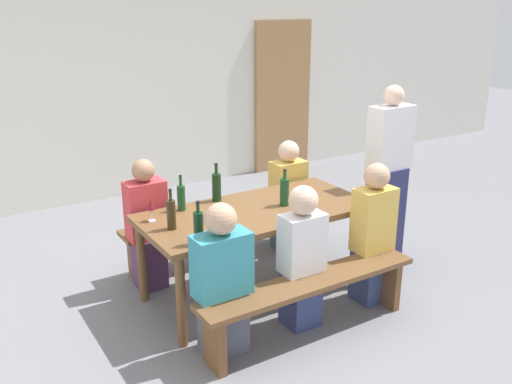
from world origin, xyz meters
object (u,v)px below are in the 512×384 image
bench_far (214,226)px  seated_guest_far_0 (147,227)px  tasting_table (256,219)px  seated_guest_near_1 (302,259)px  bench_near (310,292)px  wine_glass_1 (206,217)px  wine_glass_0 (151,205)px  seated_guest_near_0 (222,284)px  wine_bottle_0 (181,197)px  seated_guest_near_2 (373,236)px  standing_host (387,179)px  wine_bottle_4 (199,227)px  wooden_door (283,97)px  wine_bottle_2 (284,191)px  wine_bottle_1 (171,214)px  wine_bottle_3 (217,187)px  seated_guest_far_1 (288,198)px

bench_far → seated_guest_far_0: size_ratio=1.56×
tasting_table → seated_guest_near_1: seated_guest_near_1 is taller
bench_near → wine_glass_1: size_ratio=9.84×
bench_far → seated_guest_near_1: seated_guest_near_1 is taller
wine_glass_0 → seated_guest_near_0: seated_guest_near_0 is taller
bench_near → wine_bottle_0: size_ratio=6.00×
seated_guest_near_2 → seated_guest_near_1: bearing=90.0°
wine_glass_0 → standing_host: 2.20m
bench_near → wine_bottle_4: bearing=151.2°
wooden_door → wine_glass_1: 4.28m
wooden_door → wine_bottle_2: size_ratio=6.80×
wine_bottle_4 → wine_glass_0: size_ratio=1.74×
seated_guest_near_0 → seated_guest_far_0: size_ratio=0.98×
wine_bottle_1 → seated_guest_near_2: size_ratio=0.27×
wine_bottle_3 → standing_host: bearing=-15.8°
seated_guest_far_1 → seated_guest_near_1: bearing=-30.8°
tasting_table → seated_guest_far_1: size_ratio=1.69×
tasting_table → bench_far: tasting_table is taller
wine_bottle_2 → wooden_door: bearing=55.7°
wine_bottle_4 → seated_guest_near_1: bearing=-17.7°
seated_guest_near_1 → seated_guest_far_1: (0.70, 1.18, -0.01)m
wine_bottle_3 → seated_guest_near_1: bearing=-78.2°
wooden_door → wine_bottle_1: (-3.04, -2.98, -0.18)m
seated_guest_far_1 → bench_far: bearing=-101.6°
tasting_table → seated_guest_far_1: seated_guest_far_1 is taller
wooden_door → seated_guest_near_2: size_ratio=1.79×
wine_bottle_1 → wine_glass_1: 0.27m
wine_bottle_2 → wine_glass_1: wine_bottle_2 is taller
wooden_door → bench_far: 3.28m
wine_glass_0 → seated_guest_near_1: size_ratio=0.16×
wine_bottle_0 → wooden_door: bearing=43.4°
seated_guest_far_0 → seated_guest_far_1: seated_guest_far_0 is taller
wine_glass_0 → seated_guest_far_0: 0.51m
wine_bottle_2 → seated_guest_far_1: (0.48, 0.62, -0.34)m
seated_guest_far_1 → wooden_door: bearing=146.6°
bench_far → seated_guest_near_0: (-0.64, -1.33, 0.18)m
wine_bottle_0 → seated_guest_near_2: (1.25, -0.89, -0.29)m
bench_near → tasting_table: bearing=90.0°
bench_near → wine_bottle_2: wine_bottle_2 is taller
wooden_door → wine_glass_0: bearing=-138.5°
tasting_table → wine_bottle_2: size_ratio=6.05×
wine_bottle_1 → wine_bottle_4: 0.35m
wooden_door → wine_bottle_2: wooden_door is taller
wine_bottle_4 → seated_guest_near_0: bearing=-77.2°
wine_bottle_4 → seated_guest_near_1: size_ratio=0.28×
wine_bottle_0 → wine_bottle_1: 0.39m
wine_bottle_4 → wine_glass_0: wine_bottle_4 is taller
wine_bottle_4 → wine_glass_1: bearing=47.1°
seated_guest_far_0 → bench_far: bearing=101.9°
wine_bottle_3 → seated_guest_near_0: 1.11m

